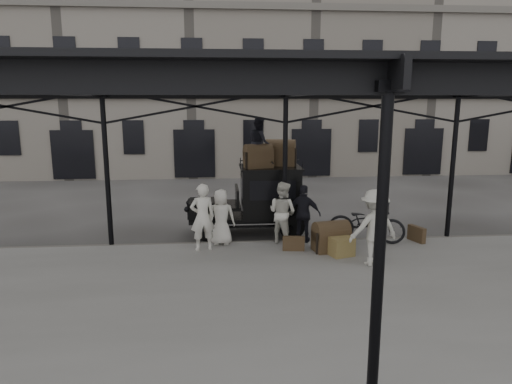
{
  "coord_description": "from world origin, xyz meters",
  "views": [
    {
      "loc": [
        -1.88,
        -10.83,
        4.19
      ],
      "look_at": [
        -0.87,
        1.6,
        1.7
      ],
      "focal_mm": 32.0,
      "sensor_mm": 36.0,
      "label": 1
    }
  ],
  "objects_px": {
    "porter_left": "(203,217)",
    "bicycle": "(367,222)",
    "porter_official": "(304,214)",
    "taxi": "(260,197)",
    "steamer_trunk_platform": "(331,238)",
    "steamer_trunk_roof_near": "(258,158)"
  },
  "relations": [
    {
      "from": "porter_official",
      "to": "taxi",
      "type": "bearing_deg",
      "value": -31.4
    },
    {
      "from": "porter_official",
      "to": "steamer_trunk_roof_near",
      "type": "height_order",
      "value": "steamer_trunk_roof_near"
    },
    {
      "from": "porter_left",
      "to": "steamer_trunk_platform",
      "type": "bearing_deg",
      "value": 163.14
    },
    {
      "from": "porter_official",
      "to": "bicycle",
      "type": "bearing_deg",
      "value": -162.46
    },
    {
      "from": "porter_left",
      "to": "porter_official",
      "type": "xyz_separation_m",
      "value": [
        2.89,
        0.49,
        -0.09
      ]
    },
    {
      "from": "porter_left",
      "to": "bicycle",
      "type": "relative_size",
      "value": 0.85
    },
    {
      "from": "porter_left",
      "to": "steamer_trunk_roof_near",
      "type": "height_order",
      "value": "steamer_trunk_roof_near"
    },
    {
      "from": "steamer_trunk_platform",
      "to": "porter_official",
      "type": "bearing_deg",
      "value": 114.35
    },
    {
      "from": "taxi",
      "to": "porter_left",
      "type": "height_order",
      "value": "taxi"
    },
    {
      "from": "steamer_trunk_platform",
      "to": "bicycle",
      "type": "bearing_deg",
      "value": 18.86
    },
    {
      "from": "bicycle",
      "to": "porter_official",
      "type": "bearing_deg",
      "value": 108.34
    },
    {
      "from": "taxi",
      "to": "steamer_trunk_platform",
      "type": "xyz_separation_m",
      "value": [
        1.75,
        -2.31,
        -0.71
      ]
    },
    {
      "from": "steamer_trunk_roof_near",
      "to": "steamer_trunk_platform",
      "type": "distance_m",
      "value": 3.4
    },
    {
      "from": "porter_left",
      "to": "steamer_trunk_platform",
      "type": "height_order",
      "value": "porter_left"
    },
    {
      "from": "taxi",
      "to": "steamer_trunk_platform",
      "type": "bearing_deg",
      "value": -52.89
    },
    {
      "from": "steamer_trunk_platform",
      "to": "steamer_trunk_roof_near",
      "type": "bearing_deg",
      "value": 119.69
    },
    {
      "from": "porter_official",
      "to": "steamer_trunk_platform",
      "type": "xyz_separation_m",
      "value": [
        0.61,
        -0.84,
        -0.5
      ]
    },
    {
      "from": "porter_left",
      "to": "steamer_trunk_roof_near",
      "type": "xyz_separation_m",
      "value": [
        1.67,
        1.72,
        1.4
      ]
    },
    {
      "from": "taxi",
      "to": "porter_left",
      "type": "distance_m",
      "value": 2.64
    },
    {
      "from": "steamer_trunk_roof_near",
      "to": "bicycle",
      "type": "bearing_deg",
      "value": -39.5
    },
    {
      "from": "steamer_trunk_roof_near",
      "to": "steamer_trunk_platform",
      "type": "bearing_deg",
      "value": -64.29
    },
    {
      "from": "taxi",
      "to": "bicycle",
      "type": "distance_m",
      "value": 3.4
    }
  ]
}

